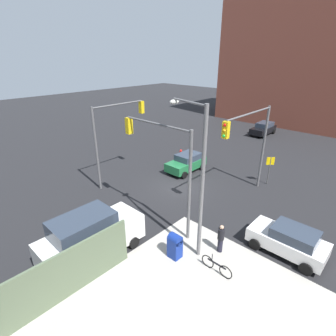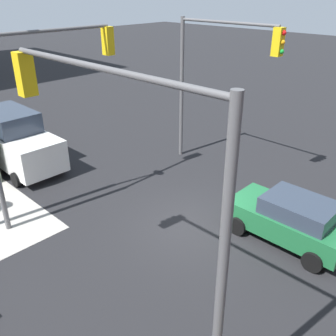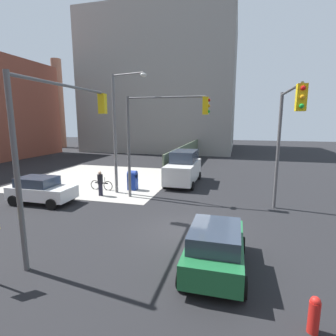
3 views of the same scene
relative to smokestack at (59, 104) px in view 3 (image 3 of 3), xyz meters
The scene contains 16 objects.
ground_plane 44.48m from the smokestack, 136.72° to the right, with size 120.00×120.00×0.00m, color black.
sidewalk_corner 32.05m from the smokestack, 137.42° to the right, with size 12.00×12.00×0.01m, color #ADA89E.
construction_fence 30.30m from the smokestack, 114.84° to the right, with size 22.90×0.12×2.40m, color #56664C.
building_loft_east 20.14m from the smokestack, 77.99° to the right, with size 20.00×24.00×21.82m.
smokestack is the anchor object (origin of this frame).
traffic_signal_nw_corner 42.62m from the smokestack, 143.12° to the right, with size 6.13×0.36×6.50m.
traffic_signal_se_corner 45.35m from the smokestack, 130.29° to the right, with size 5.01×0.36×6.50m.
traffic_signal_ne_corner 38.93m from the smokestack, 134.86° to the right, with size 0.36×5.25×6.50m.
street_lamp_corner 36.46m from the smokestack, 137.44° to the right, with size 0.95×2.61×8.00m.
mailbox_blue 36.54m from the smokestack, 135.74° to the right, with size 0.56×0.64×1.43m.
fire_hydrant 50.83m from the smokestack, 137.14° to the right, with size 0.26×0.26×0.94m.
hatchback_white 37.21m from the smokestack, 145.29° to the right, with size 2.02×3.89×1.62m.
coupe_green 47.56m from the smokestack, 137.61° to the right, with size 3.90×2.02×1.62m.
van_white_delivery 36.82m from the smokestack, 128.85° to the right, with size 5.40×2.32×2.62m.
pedestrian_crossing 36.98m from the smokestack, 139.64° to the right, with size 0.36×0.36×1.68m.
bicycle_leaning_on_fence 35.60m from the smokestack, 139.02° to the right, with size 0.05×1.75×0.97m.
Camera 3 is at (-11.18, -2.24, 5.00)m, focal length 28.00 mm.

